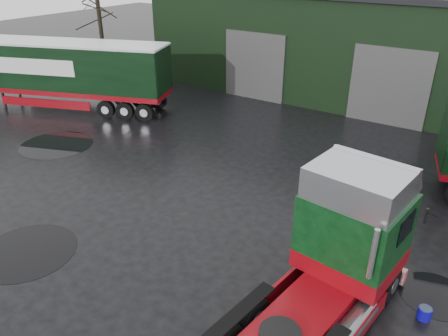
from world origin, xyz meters
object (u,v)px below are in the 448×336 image
Objects in this scene: tree_left at (99,17)px; trailer_left at (63,75)px; hero_tractor at (320,264)px; warehouse at (419,45)px; wash_bucket at (424,313)px.

trailer_left is at bearing -63.36° from tree_left.
tree_left is at bearing 155.84° from hero_tractor.
wash_bucket is at bearing -76.24° from warehouse.
trailer_left is 1.46× the size of tree_left.
warehouse is 20.20m from wash_bucket.
warehouse is 20.64m from tree_left.
hero_tractor is at bearing -132.61° from trailer_left.
hero_tractor is 20.10m from trailer_left.
wash_bucket is at bearing 45.79° from hero_tractor.
warehouse is 21.38m from hero_tractor.
trailer_left is (-18.65, 7.51, 0.02)m from hero_tractor.
warehouse reaches higher than hero_tractor.
tree_left reaches higher than warehouse.
wash_bucket is (20.90, -5.72, -1.77)m from trailer_left.
hero_tractor is 25.33m from tree_left.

